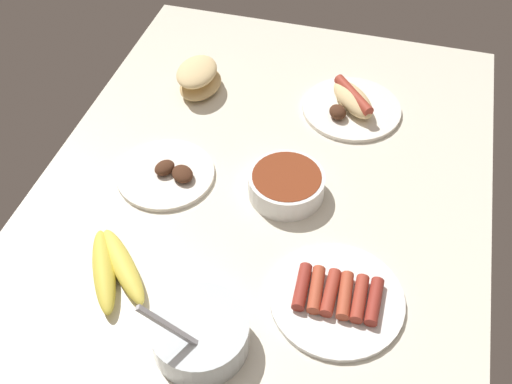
% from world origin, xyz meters
% --- Properties ---
extents(ground_plane, '(1.20, 0.90, 0.03)m').
position_xyz_m(ground_plane, '(0.00, 0.00, -0.01)').
color(ground_plane, silver).
extents(plate_hotdog_assembled, '(0.23, 0.23, 0.06)m').
position_xyz_m(plate_hotdog_assembled, '(-0.28, 0.13, 0.02)').
color(plate_hotdog_assembled, white).
rests_on(plate_hotdog_assembled, ground_plane).
extents(plate_sausages, '(0.23, 0.23, 0.03)m').
position_xyz_m(plate_sausages, '(0.23, 0.19, 0.01)').
color(plate_sausages, white).
rests_on(plate_sausages, ground_plane).
extents(bread_stack, '(0.14, 0.11, 0.07)m').
position_xyz_m(bread_stack, '(-0.26, -0.23, 0.04)').
color(bread_stack, tan).
rests_on(bread_stack, ground_plane).
extents(bowl_chili, '(0.15, 0.15, 0.05)m').
position_xyz_m(bowl_chili, '(0.01, 0.05, 0.03)').
color(bowl_chili, white).
rests_on(bowl_chili, ground_plane).
extents(plate_grilled_meat, '(0.20, 0.20, 0.03)m').
position_xyz_m(plate_grilled_meat, '(0.03, -0.20, 0.01)').
color(plate_grilled_meat, white).
rests_on(plate_grilled_meat, ground_plane).
extents(banana_bunch, '(0.19, 0.17, 0.03)m').
position_xyz_m(banana_bunch, '(0.28, -0.20, 0.02)').
color(banana_bunch, '#E5D14C').
rests_on(banana_bunch, ground_plane).
extents(bowl_coleslaw, '(0.16, 0.16, 0.15)m').
position_xyz_m(bowl_coleslaw, '(0.37, -0.01, 0.03)').
color(bowl_coleslaw, silver).
rests_on(bowl_coleslaw, ground_plane).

